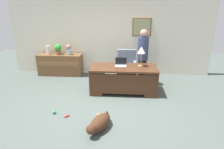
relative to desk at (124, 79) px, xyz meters
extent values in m
plane|color=#4C5651|center=(-0.52, -0.91, -0.41)|extent=(12.00, 12.00, 0.00)
cube|color=beige|center=(-0.52, 1.69, 0.94)|extent=(7.00, 0.12, 2.70)
cube|color=brown|center=(0.56, 1.61, 1.26)|extent=(0.64, 0.03, 0.61)
cube|color=#8D9464|center=(0.56, 1.59, 1.26)|extent=(0.56, 0.01, 0.53)
cube|color=#4C2B19|center=(0.00, 0.03, 0.32)|extent=(1.87, 0.84, 0.05)
cube|color=#4C2B19|center=(-0.75, 0.03, -0.06)|extent=(0.36, 0.78, 0.70)
cube|color=#4C2B19|center=(0.75, 0.03, -0.06)|extent=(0.36, 0.78, 0.70)
cube|color=#412415|center=(0.00, -0.36, -0.03)|extent=(1.77, 0.04, 0.56)
cube|color=brown|center=(-2.27, 1.34, -0.04)|extent=(1.53, 0.48, 0.75)
cube|color=brown|center=(-2.27, 1.09, 0.05)|extent=(1.43, 0.02, 0.14)
cube|color=slate|center=(0.08, 0.81, -0.04)|extent=(0.60, 0.58, 0.18)
cylinder|color=black|center=(0.08, 0.81, -0.27)|extent=(0.10, 0.10, 0.28)
cylinder|color=black|center=(0.08, 0.81, -0.39)|extent=(0.52, 0.52, 0.05)
cube|color=slate|center=(0.08, 1.05, 0.33)|extent=(0.60, 0.12, 0.56)
cube|color=slate|center=(-0.18, 0.81, 0.16)|extent=(0.08, 0.50, 0.22)
cube|color=slate|center=(0.34, 0.81, 0.16)|extent=(0.08, 0.50, 0.22)
cylinder|color=#262323|center=(0.56, 0.61, 0.00)|extent=(0.26, 0.26, 0.83)
cylinder|color=navy|center=(0.56, 0.61, 0.75)|extent=(0.32, 0.32, 0.67)
sphere|color=#AD7776|center=(0.56, 0.61, 1.20)|extent=(0.23, 0.23, 0.23)
ellipsoid|color=#472819|center=(-0.44, -1.87, -0.26)|extent=(0.54, 0.72, 0.30)
sphere|color=#472819|center=(-0.57, -2.16, -0.22)|extent=(0.20, 0.20, 0.20)
cylinder|color=#472819|center=(-0.31, -1.57, -0.24)|extent=(0.10, 0.15, 0.21)
cube|color=#B2B5BA|center=(-0.09, 0.10, 0.35)|extent=(0.32, 0.22, 0.01)
cube|color=black|center=(-0.09, 0.20, 0.46)|extent=(0.32, 0.01, 0.21)
cylinder|color=#9E8447|center=(0.48, 0.13, 0.35)|extent=(0.16, 0.16, 0.02)
cylinder|color=#9E8447|center=(0.48, 0.13, 0.54)|extent=(0.02, 0.02, 0.36)
cone|color=silver|center=(0.48, 0.13, 0.81)|extent=(0.22, 0.22, 0.18)
cylinder|color=#87C4C5|center=(-1.93, 1.34, 0.43)|extent=(0.12, 0.12, 0.20)
sphere|color=#B67575|center=(-1.93, 1.34, 0.60)|extent=(0.17, 0.17, 0.17)
cylinder|color=silver|center=(-2.66, 1.34, 0.48)|extent=(0.14, 0.14, 0.30)
cylinder|color=brown|center=(-2.30, 1.34, 0.40)|extent=(0.18, 0.18, 0.14)
sphere|color=green|center=(-2.30, 1.34, 0.57)|extent=(0.24, 0.24, 0.24)
sphere|color=green|center=(-1.60, -1.34, -0.37)|extent=(0.08, 0.08, 0.08)
ellipsoid|color=orange|center=(-0.51, -1.38, -0.39)|extent=(0.19, 0.14, 0.05)
ellipsoid|color=#E53F33|center=(-1.26, -1.45, -0.39)|extent=(0.14, 0.14, 0.05)
camera|label=1|loc=(0.05, -5.38, 2.06)|focal=32.34mm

